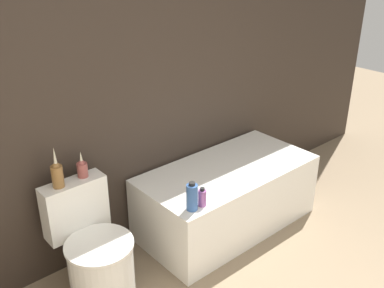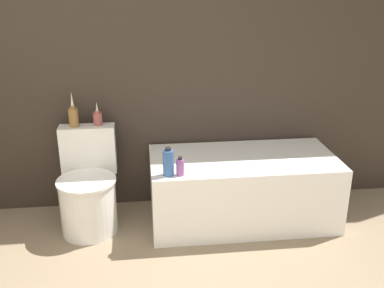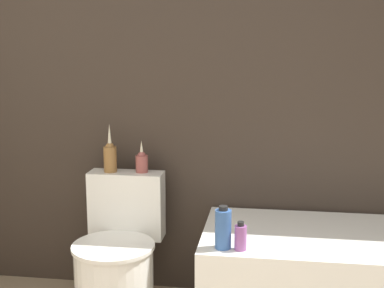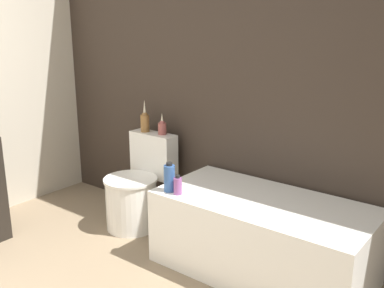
{
  "view_description": "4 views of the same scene",
  "coord_description": "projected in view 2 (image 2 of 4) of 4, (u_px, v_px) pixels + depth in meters",
  "views": [
    {
      "loc": [
        -1.43,
        -0.27,
        2.19
      ],
      "look_at": [
        0.31,
        1.75,
        0.94
      ],
      "focal_mm": 42.0,
      "sensor_mm": 36.0,
      "label": 1
    },
    {
      "loc": [
        0.04,
        -1.22,
        1.85
      ],
      "look_at": [
        0.37,
        1.62,
        0.76
      ],
      "focal_mm": 42.0,
      "sensor_mm": 36.0,
      "label": 2
    },
    {
      "loc": [
        0.41,
        -0.72,
        1.49
      ],
      "look_at": [
        0.05,
        1.71,
        1.01
      ],
      "focal_mm": 50.0,
      "sensor_mm": 36.0,
      "label": 3
    },
    {
      "loc": [
        2.11,
        -0.56,
        1.68
      ],
      "look_at": [
        0.35,
        1.71,
        0.87
      ],
      "focal_mm": 42.0,
      "sensor_mm": 36.0,
      "label": 4
    }
  ],
  "objects": [
    {
      "name": "shampoo_bottle_short",
      "position": [
        180.0,
        167.0,
        3.11
      ],
      "size": [
        0.06,
        0.06,
        0.14
      ],
      "color": "#8C4C8C",
      "rests_on": "bathtub"
    },
    {
      "name": "toilet",
      "position": [
        88.0,
        192.0,
        3.41
      ],
      "size": [
        0.44,
        0.57,
        0.75
      ],
      "color": "white",
      "rests_on": "ground"
    },
    {
      "name": "vase_gold",
      "position": [
        73.0,
        115.0,
        3.4
      ],
      "size": [
        0.07,
        0.07,
        0.27
      ],
      "color": "olive",
      "rests_on": "toilet"
    },
    {
      "name": "shampoo_bottle_tall",
      "position": [
        168.0,
        162.0,
        3.1
      ],
      "size": [
        0.08,
        0.08,
        0.21
      ],
      "color": "#335999",
      "rests_on": "bathtub"
    },
    {
      "name": "wall_back_tiled",
      "position": [
        134.0,
        50.0,
        3.46
      ],
      "size": [
        6.4,
        0.06,
        2.6
      ],
      "color": "#332821",
      "rests_on": "ground_plane"
    },
    {
      "name": "bathtub",
      "position": [
        242.0,
        188.0,
        3.53
      ],
      "size": [
        1.43,
        0.71,
        0.53
      ],
      "color": "white",
      "rests_on": "ground"
    },
    {
      "name": "vase_silver",
      "position": [
        98.0,
        117.0,
        3.45
      ],
      "size": [
        0.07,
        0.07,
        0.18
      ],
      "color": "#994C47",
      "rests_on": "toilet"
    }
  ]
}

